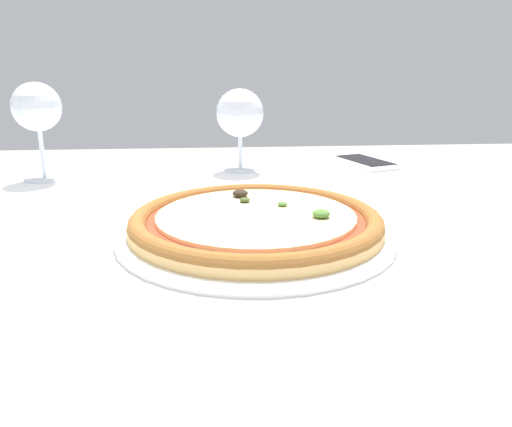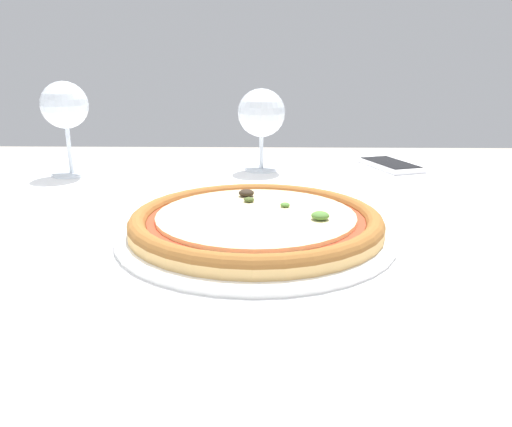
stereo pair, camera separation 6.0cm
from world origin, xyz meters
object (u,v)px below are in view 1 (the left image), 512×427
at_px(wine_glass_far_left, 37,110).
at_px(wine_glass_far_right, 240,114).
at_px(dining_table, 167,296).
at_px(pizza_plate, 256,224).
at_px(cell_phone, 365,162).

bearing_deg(wine_glass_far_left, wine_glass_far_right, 7.97).
distance_m(dining_table, wine_glass_far_left, 0.46).
distance_m(dining_table, pizza_plate, 0.15).
distance_m(pizza_plate, wine_glass_far_left, 0.51).
relative_size(dining_table, pizza_plate, 3.58).
bearing_deg(pizza_plate, cell_phone, 58.42).
bearing_deg(dining_table, pizza_plate, -3.50).
xyz_separation_m(dining_table, pizza_plate, (0.11, -0.01, 0.09)).
relative_size(dining_table, cell_phone, 7.51).
distance_m(dining_table, wine_glass_far_right, 0.44).
bearing_deg(cell_phone, dining_table, -131.71).
bearing_deg(pizza_plate, dining_table, 176.50).
bearing_deg(wine_glass_far_right, cell_phone, 7.22).
height_order(wine_glass_far_left, cell_phone, wine_glass_far_left).
bearing_deg(cell_phone, wine_glass_far_left, -172.35).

